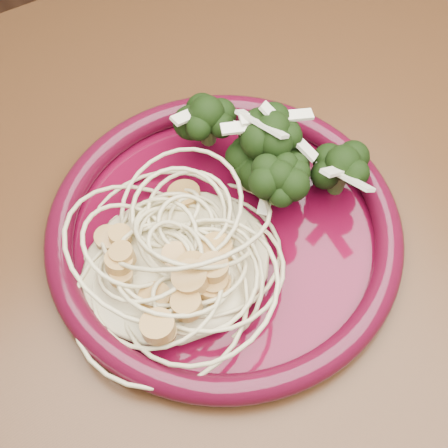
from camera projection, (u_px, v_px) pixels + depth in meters
name	position (u px, v px, depth m)	size (l,w,h in m)	color
dining_table	(235.00, 316.00, 0.59)	(1.20, 0.80, 0.75)	#472814
dinner_plate	(224.00, 230.00, 0.52)	(0.34, 0.34, 0.02)	#460518
spaghetti_pile	(176.00, 256.00, 0.49)	(0.16, 0.14, 0.04)	beige
scallop_cluster	(172.00, 229.00, 0.45)	(0.13, 0.13, 0.04)	tan
broccoli_pile	(280.00, 173.00, 0.52)	(0.10, 0.17, 0.06)	black
onion_garnish	(283.00, 145.00, 0.49)	(0.07, 0.11, 0.05)	beige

